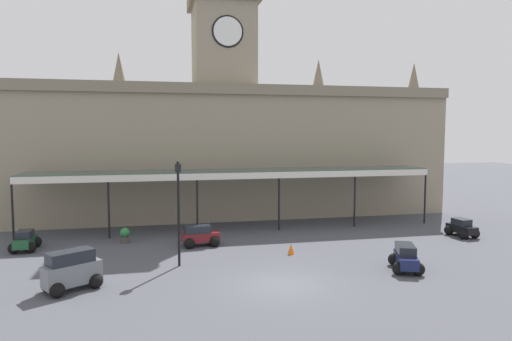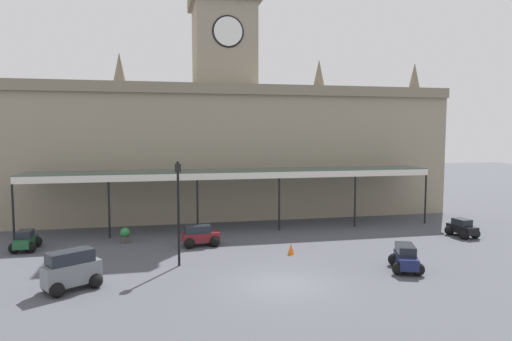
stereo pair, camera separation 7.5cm
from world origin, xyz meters
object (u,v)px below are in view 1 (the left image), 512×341
victorian_lamppost (178,202)px  planter_by_canopy (125,235)px  car_navy_estate (406,259)px  car_black_sedan (462,229)px  traffic_cone (291,249)px  car_grey_van (72,272)px  car_maroon_estate (200,237)px  car_green_sedan (25,242)px

victorian_lamppost → planter_by_canopy: bearing=118.5°
car_navy_estate → car_black_sedan: bearing=37.8°
car_navy_estate → car_black_sedan: size_ratio=1.14×
car_navy_estate → traffic_cone: 6.30m
car_black_sedan → car_grey_van: car_grey_van is taller
car_black_sedan → planter_by_canopy: bearing=172.2°
car_navy_estate → car_grey_van: car_grey_van is taller
car_grey_van → car_maroon_estate: (6.21, 6.57, -0.24)m
car_grey_van → planter_by_canopy: 8.52m
victorian_lamppost → car_maroon_estate: bearing=69.9°
traffic_cone → planter_by_canopy: size_ratio=0.62×
victorian_lamppost → car_navy_estate: bearing=-15.9°
planter_by_canopy → car_maroon_estate: bearing=-21.4°
car_green_sedan → car_grey_van: bearing=-63.1°
car_navy_estate → car_grey_van: (-15.88, 0.52, 0.24)m
car_green_sedan → car_black_sedan: size_ratio=0.96×
victorian_lamppost → planter_by_canopy: size_ratio=5.69×
car_green_sedan → car_navy_estate: bearing=-22.6°
car_black_sedan → victorian_lamppost: (-18.69, -2.72, 2.85)m
victorian_lamppost → planter_by_canopy: 7.10m
car_black_sedan → car_maroon_estate: car_maroon_estate is taller
car_black_sedan → victorian_lamppost: victorian_lamppost is taller
car_green_sedan → traffic_cone: bearing=-15.4°
car_maroon_estate → car_black_sedan: bearing=-4.0°
car_navy_estate → car_green_sedan: size_ratio=1.18×
car_grey_van → victorian_lamppost: victorian_lamppost is taller
victorian_lamppost → car_black_sedan: bearing=8.3°
car_grey_van → traffic_cone: 11.68m
car_navy_estate → planter_by_canopy: (-14.20, 8.87, -0.07)m
car_black_sedan → car_maroon_estate: (-17.25, 1.21, 0.06)m
car_maroon_estate → traffic_cone: size_ratio=3.95×
car_maroon_estate → car_navy_estate: bearing=-36.3°
car_maroon_estate → planter_by_canopy: size_ratio=2.43×
car_green_sedan → victorian_lamppost: 10.46m
car_navy_estate → planter_by_canopy: car_navy_estate is taller
victorian_lamppost → planter_by_canopy: victorian_lamppost is taller
car_maroon_estate → victorian_lamppost: bearing=-110.1°
car_green_sedan → car_maroon_estate: bearing=-6.5°
car_navy_estate → car_green_sedan: bearing=157.4°
car_grey_van → traffic_cone: car_grey_van is taller
car_black_sedan → car_grey_van: bearing=-167.1°
car_grey_van → car_green_sedan: bearing=116.9°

